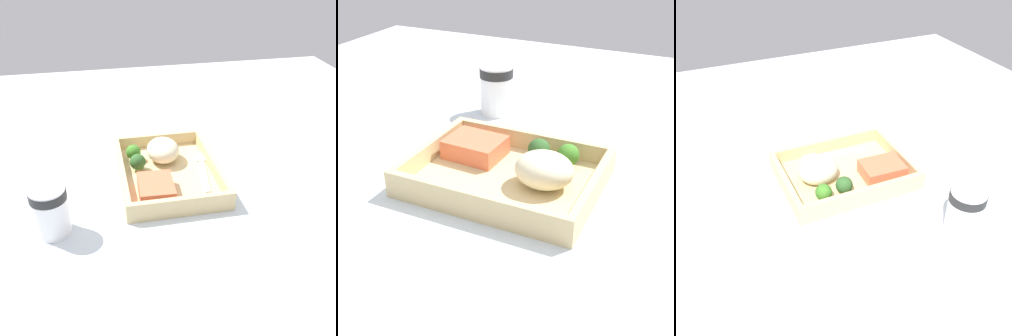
{
  "view_description": "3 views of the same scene",
  "coord_description": "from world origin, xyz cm",
  "views": [
    {
      "loc": [
        -72.42,
        14.56,
        49.33
      ],
      "look_at": [
        0.0,
        0.0,
        2.7
      ],
      "focal_mm": 42.0,
      "sensor_mm": 36.0,
      "label": 1
    },
    {
      "loc": [
        25.96,
        -55.44,
        37.45
      ],
      "look_at": [
        0.0,
        0.0,
        2.7
      ],
      "focal_mm": 50.0,
      "sensor_mm": 36.0,
      "label": 2
    },
    {
      "loc": [
        28.66,
        64.62,
        53.74
      ],
      "look_at": [
        0.0,
        0.0,
        2.7
      ],
      "focal_mm": 42.0,
      "sensor_mm": 36.0,
      "label": 3
    }
  ],
  "objects": [
    {
      "name": "ground_plane",
      "position": [
        0.0,
        0.0,
        -1.0
      ],
      "size": [
        160.0,
        160.0,
        2.0
      ],
      "primitive_type": "cube",
      "color": "silver"
    },
    {
      "name": "takeout_tray",
      "position": [
        0.0,
        0.0,
        0.6
      ],
      "size": [
        28.29,
        21.74,
        1.2
      ],
      "primitive_type": "cube",
      "color": "#D2B781",
      "rests_on": "ground_plane"
    },
    {
      "name": "tray_rim",
      "position": [
        0.0,
        0.0,
        2.73
      ],
      "size": [
        28.29,
        21.74,
        3.06
      ],
      "color": "#D2B781",
      "rests_on": "takeout_tray"
    },
    {
      "name": "salmon_fillet",
      "position": [
        -7.4,
        3.99,
        2.77
      ],
      "size": [
        9.35,
        7.57,
        3.14
      ],
      "primitive_type": "cube",
      "rotation": [
        0.0,
        0.0,
        -0.05
      ],
      "color": "#E46C48",
      "rests_on": "takeout_tray"
    },
    {
      "name": "mashed_potatoes",
      "position": [
        6.11,
        0.03,
        3.87
      ],
      "size": [
        8.78,
        7.55,
        5.34
      ],
      "primitive_type": "ellipsoid",
      "color": "beige",
      "rests_on": "takeout_tray"
    },
    {
      "name": "broccoli_floret_1",
      "position": [
        7.51,
        6.81,
        3.27
      ],
      "size": [
        3.49,
        3.49,
        3.89
      ],
      "color": "#7A9C5D",
      "rests_on": "takeout_tray"
    },
    {
      "name": "broccoli_floret_2",
      "position": [
        2.8,
        6.38,
        3.34
      ],
      "size": [
        3.63,
        3.63,
        4.03
      ],
      "color": "#86A25A",
      "rests_on": "takeout_tray"
    },
    {
      "name": "fork",
      "position": [
        -0.0,
        -8.17,
        1.42
      ],
      "size": [
        15.86,
        4.08,
        0.44
      ],
      "color": "silver",
      "rests_on": "takeout_tray"
    },
    {
      "name": "paper_cup",
      "position": [
        -13.5,
        24.4,
        5.5
      ],
      "size": [
        6.72,
        6.72,
        9.83
      ],
      "color": "white",
      "rests_on": "ground_plane"
    },
    {
      "name": "receipt_slip",
      "position": [
        10.48,
        21.74,
        0.12
      ],
      "size": [
        9.49,
        15.39,
        0.24
      ],
      "primitive_type": "cube",
      "rotation": [
        0.0,
        0.0,
        -0.12
      ],
      "color": "white",
      "rests_on": "ground_plane"
    }
  ]
}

